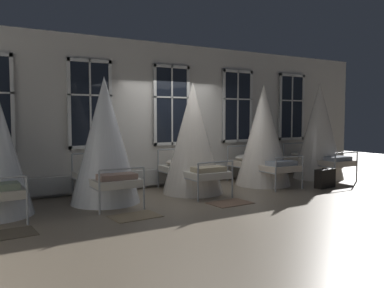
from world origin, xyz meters
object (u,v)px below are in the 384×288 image
(cot_third, at_px, (193,140))
(suitcase_dark, at_px, (325,178))
(cot_fourth, at_px, (263,136))
(cot_second, at_px, (105,142))
(cot_fifth, at_px, (319,132))

(cot_third, relative_size, suitcase_dark, 4.17)
(cot_third, distance_m, cot_fourth, 2.01)
(cot_second, xyz_separation_m, cot_fourth, (3.99, -0.04, 0.01))
(cot_second, distance_m, cot_fifth, 5.96)
(cot_fourth, bearing_deg, cot_third, 90.38)
(cot_third, height_order, suitcase_dark, cot_third)
(cot_third, xyz_separation_m, cot_fifth, (3.98, -0.01, 0.08))
(cot_fourth, distance_m, cot_fifth, 1.97)
(suitcase_dark, bearing_deg, cot_fifth, 41.18)
(cot_fourth, xyz_separation_m, cot_fifth, (1.97, 0.01, 0.06))
(cot_third, bearing_deg, cot_fifth, -88.78)
(cot_second, relative_size, suitcase_dark, 4.22)
(cot_third, bearing_deg, suitcase_dark, -109.48)
(cot_second, xyz_separation_m, cot_fifth, (5.96, -0.03, 0.07))
(cot_fifth, bearing_deg, cot_second, 90.86)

